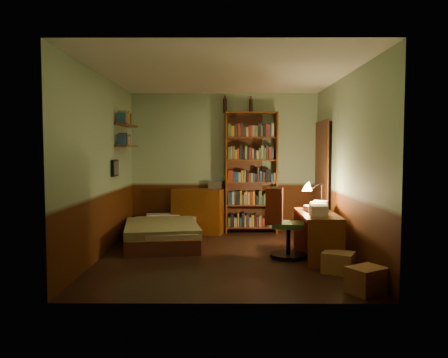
{
  "coord_description": "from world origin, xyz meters",
  "views": [
    {
      "loc": [
        0.02,
        -6.25,
        1.51
      ],
      "look_at": [
        0.0,
        0.25,
        1.1
      ],
      "focal_mm": 35.0,
      "sensor_mm": 36.0,
      "label": 1
    }
  ],
  "objects_px": {
    "dresser": "(199,211)",
    "cardboard_box_b": "(338,263)",
    "mini_stereo": "(216,185)",
    "bed": "(163,224)",
    "office_chair": "(288,227)",
    "desk_lamp": "(322,188)",
    "bookshelf": "(251,173)",
    "desk": "(317,236)",
    "cardboard_box_a": "(367,280)"
  },
  "relations": [
    {
      "from": "office_chair",
      "to": "cardboard_box_a",
      "type": "relative_size",
      "value": 2.37
    },
    {
      "from": "cardboard_box_b",
      "to": "desk",
      "type": "bearing_deg",
      "value": 98.36
    },
    {
      "from": "bed",
      "to": "cardboard_box_b",
      "type": "xyz_separation_m",
      "value": [
        2.44,
        -1.83,
        -0.17
      ]
    },
    {
      "from": "bed",
      "to": "mini_stereo",
      "type": "relative_size",
      "value": 7.85
    },
    {
      "from": "bed",
      "to": "dresser",
      "type": "xyz_separation_m",
      "value": [
        0.54,
        0.83,
        0.11
      ]
    },
    {
      "from": "cardboard_box_a",
      "to": "bookshelf",
      "type": "bearing_deg",
      "value": 106.45
    },
    {
      "from": "bed",
      "to": "dresser",
      "type": "distance_m",
      "value": 1.0
    },
    {
      "from": "cardboard_box_a",
      "to": "cardboard_box_b",
      "type": "bearing_deg",
      "value": 97.4
    },
    {
      "from": "bed",
      "to": "mini_stereo",
      "type": "distance_m",
      "value": 1.42
    },
    {
      "from": "bed",
      "to": "cardboard_box_b",
      "type": "height_order",
      "value": "bed"
    },
    {
      "from": "desk_lamp",
      "to": "dresser",
      "type": "bearing_deg",
      "value": 143.12
    },
    {
      "from": "dresser",
      "to": "mini_stereo",
      "type": "xyz_separation_m",
      "value": [
        0.32,
        0.12,
        0.48
      ]
    },
    {
      "from": "bed",
      "to": "cardboard_box_a",
      "type": "bearing_deg",
      "value": -53.34
    },
    {
      "from": "cardboard_box_a",
      "to": "office_chair",
      "type": "bearing_deg",
      "value": 111.34
    },
    {
      "from": "dresser",
      "to": "cardboard_box_b",
      "type": "bearing_deg",
      "value": -40.35
    },
    {
      "from": "dresser",
      "to": "cardboard_box_b",
      "type": "height_order",
      "value": "dresser"
    },
    {
      "from": "cardboard_box_b",
      "to": "bed",
      "type": "bearing_deg",
      "value": 143.23
    },
    {
      "from": "bed",
      "to": "desk_lamp",
      "type": "bearing_deg",
      "value": -18.31
    },
    {
      "from": "bookshelf",
      "to": "cardboard_box_b",
      "type": "relative_size",
      "value": 6.07
    },
    {
      "from": "desk_lamp",
      "to": "mini_stereo",
      "type": "bearing_deg",
      "value": 135.76
    },
    {
      "from": "bed",
      "to": "cardboard_box_b",
      "type": "distance_m",
      "value": 3.05
    },
    {
      "from": "bed",
      "to": "desk_lamp",
      "type": "distance_m",
      "value": 2.65
    },
    {
      "from": "office_chair",
      "to": "cardboard_box_b",
      "type": "height_order",
      "value": "office_chair"
    },
    {
      "from": "desk",
      "to": "cardboard_box_b",
      "type": "distance_m",
      "value": 0.78
    },
    {
      "from": "desk",
      "to": "office_chair",
      "type": "height_order",
      "value": "office_chair"
    },
    {
      "from": "cardboard_box_a",
      "to": "dresser",
      "type": "bearing_deg",
      "value": 120.26
    },
    {
      "from": "mini_stereo",
      "to": "bed",
      "type": "bearing_deg",
      "value": -115.67
    },
    {
      "from": "desk_lamp",
      "to": "cardboard_box_a",
      "type": "relative_size",
      "value": 1.65
    },
    {
      "from": "mini_stereo",
      "to": "office_chair",
      "type": "xyz_separation_m",
      "value": [
        1.07,
        -1.99,
        -0.45
      ]
    },
    {
      "from": "desk",
      "to": "cardboard_box_b",
      "type": "xyz_separation_m",
      "value": [
        0.11,
        -0.75,
        -0.19
      ]
    },
    {
      "from": "dresser",
      "to": "mini_stereo",
      "type": "relative_size",
      "value": 3.59
    },
    {
      "from": "cardboard_box_b",
      "to": "mini_stereo",
      "type": "bearing_deg",
      "value": 119.6
    },
    {
      "from": "bookshelf",
      "to": "cardboard_box_a",
      "type": "relative_size",
      "value": 5.98
    },
    {
      "from": "desk",
      "to": "cardboard_box_a",
      "type": "xyz_separation_m",
      "value": [
        0.21,
        -1.53,
        -0.18
      ]
    },
    {
      "from": "mini_stereo",
      "to": "cardboard_box_b",
      "type": "height_order",
      "value": "mini_stereo"
    },
    {
      "from": "desk",
      "to": "desk_lamp",
      "type": "xyz_separation_m",
      "value": [
        0.19,
        0.6,
        0.63
      ]
    },
    {
      "from": "bed",
      "to": "desk",
      "type": "xyz_separation_m",
      "value": [
        2.33,
        -1.08,
        0.02
      ]
    },
    {
      "from": "bed",
      "to": "bookshelf",
      "type": "bearing_deg",
      "value": 23.68
    },
    {
      "from": "dresser",
      "to": "office_chair",
      "type": "height_order",
      "value": "office_chair"
    },
    {
      "from": "bookshelf",
      "to": "desk_lamp",
      "type": "relative_size",
      "value": 3.62
    },
    {
      "from": "dresser",
      "to": "desk_lamp",
      "type": "distance_m",
      "value": 2.44
    },
    {
      "from": "dresser",
      "to": "bookshelf",
      "type": "height_order",
      "value": "bookshelf"
    },
    {
      "from": "dresser",
      "to": "cardboard_box_b",
      "type": "relative_size",
      "value": 2.51
    },
    {
      "from": "dresser",
      "to": "desk",
      "type": "height_order",
      "value": "dresser"
    },
    {
      "from": "desk_lamp",
      "to": "desk",
      "type": "bearing_deg",
      "value": -111.2
    },
    {
      "from": "mini_stereo",
      "to": "cardboard_box_a",
      "type": "distance_m",
      "value": 4.01
    },
    {
      "from": "bed",
      "to": "office_chair",
      "type": "xyz_separation_m",
      "value": [
        1.93,
        -1.04,
        0.14
      ]
    },
    {
      "from": "bookshelf",
      "to": "cardboard_box_b",
      "type": "height_order",
      "value": "bookshelf"
    },
    {
      "from": "desk_lamp",
      "to": "cardboard_box_a",
      "type": "xyz_separation_m",
      "value": [
        0.02,
        -2.13,
        -0.81
      ]
    },
    {
      "from": "mini_stereo",
      "to": "office_chair",
      "type": "height_order",
      "value": "mini_stereo"
    }
  ]
}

